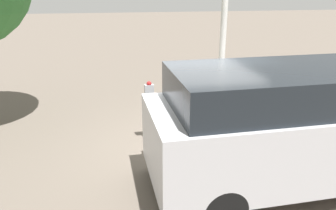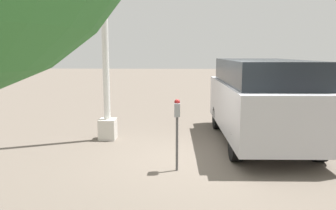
{
  "view_description": "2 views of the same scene",
  "coord_description": "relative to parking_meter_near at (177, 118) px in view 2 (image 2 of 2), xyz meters",
  "views": [
    {
      "loc": [
        -1.5,
        -6.24,
        3.37
      ],
      "look_at": [
        -0.36,
        -0.01,
        1.06
      ],
      "focal_mm": 35.0,
      "sensor_mm": 36.0,
      "label": 1
    },
    {
      "loc": [
        -6.91,
        0.44,
        2.32
      ],
      "look_at": [
        -0.63,
        0.71,
        1.31
      ],
      "focal_mm": 35.0,
      "sensor_mm": 36.0,
      "label": 2
    }
  ],
  "objects": [
    {
      "name": "ground_plane",
      "position": [
        0.68,
        -0.53,
        -1.06
      ],
      "size": [
        80.0,
        80.0,
        0.0
      ],
      "primitive_type": "plane",
      "color": "#60564C"
    },
    {
      "name": "parking_meter_near",
      "position": [
        0.0,
        0.0,
        0.0
      ],
      "size": [
        0.2,
        0.12,
        1.43
      ],
      "rotation": [
        0.0,
        0.0,
        0.03
      ],
      "color": "#4C4C4C",
      "rests_on": "ground"
    },
    {
      "name": "lamp_post",
      "position": [
        2.3,
        1.9,
        1.2
      ],
      "size": [
        0.44,
        0.44,
        6.41
      ],
      "color": "beige",
      "rests_on": "ground"
    },
    {
      "name": "parked_van",
      "position": [
        2.15,
        -2.11,
        0.1
      ],
      "size": [
        4.92,
        2.13,
        2.14
      ],
      "rotation": [
        0.0,
        0.0,
        0.03
      ],
      "color": "#B2B2B7",
      "rests_on": "ground"
    }
  ]
}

